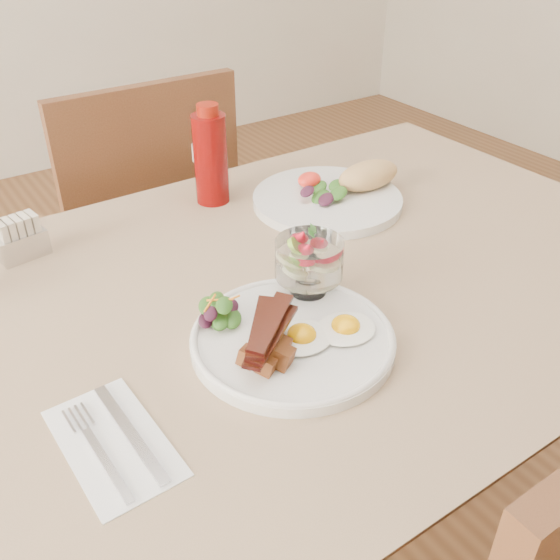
{
  "coord_description": "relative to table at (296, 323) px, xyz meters",
  "views": [
    {
      "loc": [
        -0.49,
        -0.67,
        1.3
      ],
      "look_at": [
        -0.08,
        -0.07,
        0.82
      ],
      "focal_mm": 40.0,
      "sensor_mm": 36.0,
      "label": 1
    }
  ],
  "objects": [
    {
      "name": "ketchup_bottle",
      "position": [
        0.03,
        0.32,
        0.18
      ],
      "size": [
        0.08,
        0.08,
        0.19
      ],
      "rotation": [
        0.0,
        0.0,
        0.37
      ],
      "color": "#5F0605",
      "rests_on": "table"
    },
    {
      "name": "side_salad",
      "position": [
        -0.17,
        -0.05,
        0.12
      ],
      "size": [
        0.07,
        0.07,
        0.04
      ],
      "rotation": [
        0.0,
        0.0,
        0.31
      ],
      "color": "#235115",
      "rests_on": "main_plate"
    },
    {
      "name": "second_plate",
      "position": [
        0.23,
        0.18,
        0.11
      ],
      "size": [
        0.31,
        0.29,
        0.07
      ],
      "rotation": [
        0.0,
        0.0,
        0.3
      ],
      "color": "silver",
      "rests_on": "table"
    },
    {
      "name": "fried_eggs",
      "position": [
        -0.07,
        -0.16,
        0.11
      ],
      "size": [
        0.17,
        0.12,
        0.02
      ],
      "rotation": [
        0.0,
        0.0,
        0.35
      ],
      "color": "white",
      "rests_on": "main_plate"
    },
    {
      "name": "bacon_potato_pile",
      "position": [
        -0.15,
        -0.15,
        0.13
      ],
      "size": [
        0.12,
        0.11,
        0.06
      ],
      "rotation": [
        0.0,
        0.0,
        0.26
      ],
      "color": "brown",
      "rests_on": "main_plate"
    },
    {
      "name": "table",
      "position": [
        0.0,
        0.0,
        0.0
      ],
      "size": [
        1.33,
        0.88,
        0.75
      ],
      "color": "brown",
      "rests_on": "ground"
    },
    {
      "name": "fruit_cup",
      "position": [
        -0.02,
        -0.06,
        0.16
      ],
      "size": [
        0.1,
        0.1,
        0.1
      ],
      "rotation": [
        0.0,
        0.0,
        0.42
      ],
      "color": "white",
      "rests_on": "main_plate"
    },
    {
      "name": "hot_sauce_bottle",
      "position": [
        0.02,
        0.34,
        0.17
      ],
      "size": [
        0.05,
        0.05,
        0.16
      ],
      "rotation": [
        0.0,
        0.0,
        -0.05
      ],
      "color": "#5F0605",
      "rests_on": "table"
    },
    {
      "name": "main_plate",
      "position": [
        -0.1,
        -0.13,
        0.1
      ],
      "size": [
        0.28,
        0.28,
        0.02
      ],
      "primitive_type": "cylinder",
      "color": "silver",
      "rests_on": "table"
    },
    {
      "name": "sugar_caddy",
      "position": [
        -0.34,
        0.31,
        0.12
      ],
      "size": [
        0.08,
        0.06,
        0.07
      ],
      "rotation": [
        0.0,
        0.0,
        0.14
      ],
      "color": "silver",
      "rests_on": "table"
    },
    {
      "name": "chair_far",
      "position": [
        0.0,
        0.66,
        -0.14
      ],
      "size": [
        0.42,
        0.42,
        0.93
      ],
      "color": "brown",
      "rests_on": "ground"
    },
    {
      "name": "napkin_cutlery",
      "position": [
        -0.37,
        -0.16,
        0.09
      ],
      "size": [
        0.11,
        0.19,
        0.01
      ],
      "rotation": [
        0.0,
        0.0,
        0.03
      ],
      "color": "white",
      "rests_on": "table"
    }
  ]
}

